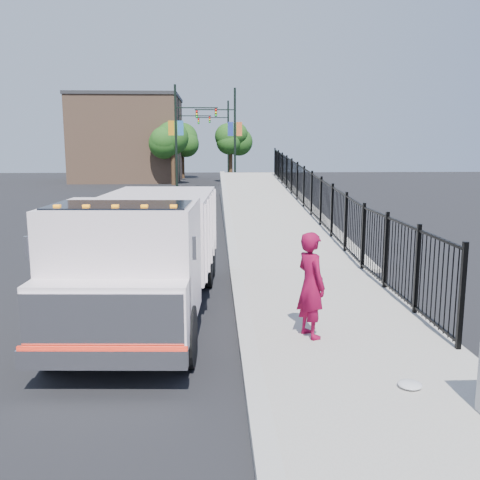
{
  "coord_description": "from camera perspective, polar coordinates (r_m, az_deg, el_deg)",
  "views": [
    {
      "loc": [
        -0.56,
        -10.42,
        3.53
      ],
      "look_at": [
        0.03,
        2.0,
        1.32
      ],
      "focal_mm": 40.0,
      "sensor_mm": 36.0,
      "label": 1
    }
  ],
  "objects": [
    {
      "name": "ground",
      "position": [
        11.02,
        0.33,
        -8.6
      ],
      "size": [
        120.0,
        120.0,
        0.0
      ],
      "primitive_type": "plane",
      "color": "black",
      "rests_on": "ground"
    },
    {
      "name": "sidewalk",
      "position": [
        9.44,
        13.02,
        -11.75
      ],
      "size": [
        3.55,
        12.0,
        0.12
      ],
      "primitive_type": "cube",
      "color": "#9E998E",
      "rests_on": "ground"
    },
    {
      "name": "curb",
      "position": [
        9.12,
        1.02,
        -12.15
      ],
      "size": [
        0.3,
        12.0,
        0.16
      ],
      "primitive_type": "cube",
      "color": "#ADAAA3",
      "rests_on": "ground"
    },
    {
      "name": "ramp",
      "position": [
        26.79,
        3.04,
        2.51
      ],
      "size": [
        3.95,
        24.06,
        3.19
      ],
      "primitive_type": "cube",
      "rotation": [
        0.06,
        0.0,
        0.0
      ],
      "color": "#9E998E",
      "rests_on": "ground"
    },
    {
      "name": "iron_fence",
      "position": [
        22.95,
        7.61,
        3.42
      ],
      "size": [
        0.1,
        28.0,
        1.8
      ],
      "primitive_type": "cube",
      "color": "black",
      "rests_on": "ground"
    },
    {
      "name": "truck",
      "position": [
        11.15,
        -9.95,
        -0.7
      ],
      "size": [
        2.87,
        7.76,
        2.62
      ],
      "rotation": [
        0.0,
        0.0,
        -0.05
      ],
      "color": "black",
      "rests_on": "ground"
    },
    {
      "name": "worker",
      "position": [
        9.63,
        7.57,
        -4.77
      ],
      "size": [
        0.7,
        0.82,
        1.91
      ],
      "primitive_type": "imported",
      "rotation": [
        0.0,
        0.0,
        1.98
      ],
      "color": "maroon",
      "rests_on": "sidewalk"
    },
    {
      "name": "debris",
      "position": [
        8.26,
        17.67,
        -14.48
      ],
      "size": [
        0.35,
        0.35,
        0.09
      ],
      "primitive_type": "ellipsoid",
      "color": "silver",
      "rests_on": "sidewalk"
    },
    {
      "name": "light_pole_0",
      "position": [
        41.55,
        -6.42,
        11.18
      ],
      "size": [
        3.78,
        0.22,
        8.0
      ],
      "color": "black",
      "rests_on": "ground"
    },
    {
      "name": "light_pole_1",
      "position": [
        43.68,
        -0.95,
        11.19
      ],
      "size": [
        3.78,
        0.22,
        8.0
      ],
      "color": "black",
      "rests_on": "ground"
    },
    {
      "name": "light_pole_2",
      "position": [
        52.96,
        -6.25,
        10.94
      ],
      "size": [
        3.77,
        0.22,
        8.0
      ],
      "color": "black",
      "rests_on": "ground"
    },
    {
      "name": "light_pole_3",
      "position": [
        56.11,
        -1.58,
        10.94
      ],
      "size": [
        3.78,
        0.22,
        8.0
      ],
      "color": "black",
      "rests_on": "ground"
    },
    {
      "name": "tree_0",
      "position": [
        48.32,
        -7.2,
        10.53
      ],
      "size": [
        3.04,
        3.04,
        5.52
      ],
      "color": "#382314",
      "rests_on": "ground"
    },
    {
      "name": "tree_1",
      "position": [
        51.35,
        -1.0,
        10.54
      ],
      "size": [
        2.42,
        2.42,
        5.21
      ],
      "color": "#382314",
      "rests_on": "ground"
    },
    {
      "name": "tree_2",
      "position": [
        58.27,
        -6.16,
        10.47
      ],
      "size": [
        3.31,
        3.31,
        5.66
      ],
      "color": "#382314",
      "rests_on": "ground"
    },
    {
      "name": "building",
      "position": [
        55.07,
        -11.75,
        10.38
      ],
      "size": [
        10.0,
        10.0,
        8.0
      ],
      "primitive_type": "cube",
      "color": "#8C664C",
      "rests_on": "ground"
    }
  ]
}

